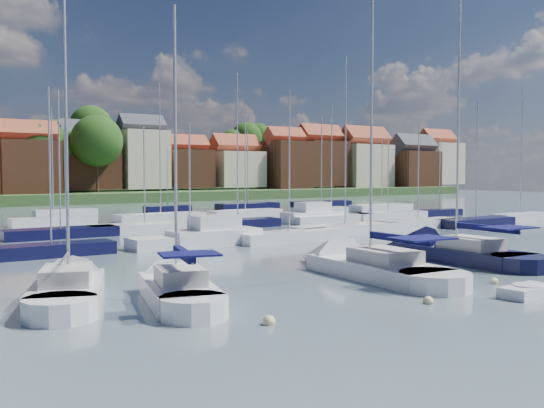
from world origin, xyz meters
TOP-DOWN VIEW (x-y plane):
  - ground at (0.00, 40.00)m, footprint 260.00×260.00m
  - sailboat_left at (-16.00, 4.24)m, footprint 5.13×10.27m
  - sailboat_centre at (-4.97, 4.58)m, footprint 4.18×13.02m
  - sailboat_navy at (3.33, 5.70)m, footprint 3.99×13.06m
  - sailboat_far at (-19.71, 7.04)m, footprint 6.27×10.80m
  - tender at (-3.05, -4.41)m, footprint 2.91×1.51m
  - buoy_a at (-15.23, -2.08)m, footprint 0.47×0.47m
  - buoy_b at (-7.80, -2.96)m, footprint 0.44×0.44m
  - buoy_c at (-5.30, -2.05)m, footprint 0.41×0.41m
  - buoy_d at (-1.61, -1.70)m, footprint 0.41×0.41m
  - buoy_e at (0.95, 6.84)m, footprint 0.48×0.48m
  - buoy_g at (4.15, 6.84)m, footprint 0.42×0.42m
  - marina_field at (1.91, 35.15)m, footprint 79.62×41.41m
  - far_shore_town at (2.23, 132.67)m, footprint 212.46×90.00m

SIDE VIEW (x-z plane):
  - ground at x=0.00m, z-range 0.00..0.00m
  - buoy_a at x=-15.23m, z-range -0.24..0.24m
  - buoy_b at x=-7.80m, z-range -0.22..0.22m
  - buoy_c at x=-5.30m, z-range -0.21..0.21m
  - buoy_d at x=-1.61m, z-range -0.21..0.21m
  - buoy_e at x=0.95m, z-range -0.24..0.24m
  - buoy_g at x=4.15m, z-range -0.21..0.21m
  - tender at x=-3.05m, z-range -0.07..0.54m
  - sailboat_far at x=-19.71m, z-range -6.64..7.31m
  - sailboat_centre at x=-4.97m, z-range -8.34..9.03m
  - sailboat_navy at x=3.33m, z-range -8.56..9.26m
  - sailboat_left at x=-16.00m, z-range -6.43..7.15m
  - marina_field at x=1.91m, z-range -7.53..8.40m
  - far_shore_town at x=2.23m, z-range -6.53..15.74m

